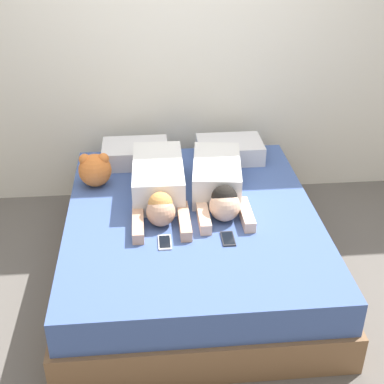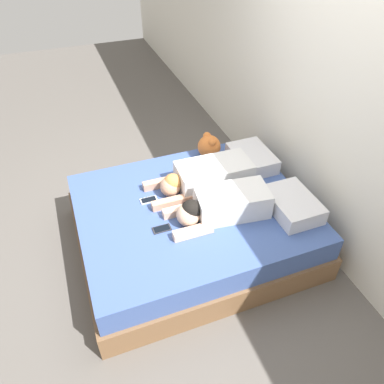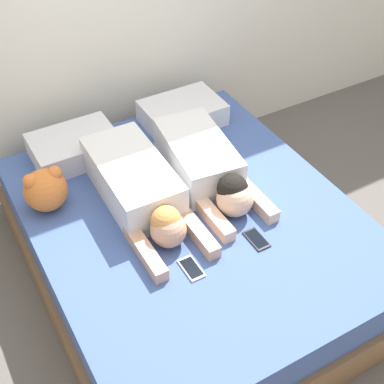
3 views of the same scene
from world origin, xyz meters
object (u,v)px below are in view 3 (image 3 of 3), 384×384
at_px(bed, 192,243).
at_px(cell_phone_left, 191,268).
at_px(pillow_head_left, 75,147).
at_px(person_right, 207,167).
at_px(plush_toy, 45,189).
at_px(cell_phone_right, 256,239).
at_px(person_left, 139,188).
at_px(pillow_head_right, 182,113).

height_order(bed, cell_phone_left, cell_phone_left).
bearing_deg(pillow_head_left, cell_phone_left, -81.20).
bearing_deg(pillow_head_left, person_right, -46.16).
bearing_deg(cell_phone_left, plush_toy, 120.57).
relative_size(cell_phone_right, plush_toy, 0.62).
height_order(person_left, plush_toy, plush_toy).
bearing_deg(cell_phone_right, person_left, 126.33).
bearing_deg(plush_toy, cell_phone_right, -42.40).
xyz_separation_m(person_left, plush_toy, (-0.44, 0.22, 0.01)).
bearing_deg(bed, pillow_head_left, 115.45).
xyz_separation_m(person_right, cell_phone_left, (-0.39, -0.52, -0.10)).
height_order(pillow_head_left, person_left, person_left).
bearing_deg(cell_phone_right, person_right, 88.84).
bearing_deg(person_right, cell_phone_left, -127.21).
height_order(cell_phone_right, plush_toy, plush_toy).
relative_size(bed, person_right, 2.27).
relative_size(pillow_head_right, person_right, 0.56).
xyz_separation_m(pillow_head_left, cell_phone_left, (0.17, -1.10, -0.07)).
relative_size(person_right, plush_toy, 3.63).
bearing_deg(cell_phone_right, plush_toy, 137.60).
xyz_separation_m(bed, cell_phone_right, (0.19, -0.33, 0.25)).
xyz_separation_m(bed, person_right, (0.20, 0.18, 0.35)).
distance_m(person_left, person_right, 0.40).
height_order(pillow_head_left, person_right, person_right).
relative_size(pillow_head_right, plush_toy, 2.04).
bearing_deg(bed, cell_phone_left, -120.14).
height_order(person_right, cell_phone_left, person_right).
xyz_separation_m(pillow_head_left, pillow_head_right, (0.73, 0.00, 0.00)).
distance_m(cell_phone_left, plush_toy, 0.89).
bearing_deg(plush_toy, pillow_head_left, 50.41).
relative_size(bed, pillow_head_right, 4.04).
bearing_deg(cell_phone_right, pillow_head_right, 80.80).
relative_size(pillow_head_right, person_left, 0.51).
relative_size(bed, person_left, 2.06).
relative_size(person_right, cell_phone_left, 5.88).
bearing_deg(person_right, plush_toy, 163.67).
distance_m(bed, pillow_head_right, 0.90).
xyz_separation_m(pillow_head_left, cell_phone_right, (0.55, -1.10, -0.07)).
relative_size(person_left, cell_phone_left, 6.47).
bearing_deg(pillow_head_right, bed, -115.45).
bearing_deg(pillow_head_left, pillow_head_right, 0.00).
height_order(pillow_head_left, cell_phone_right, pillow_head_left).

